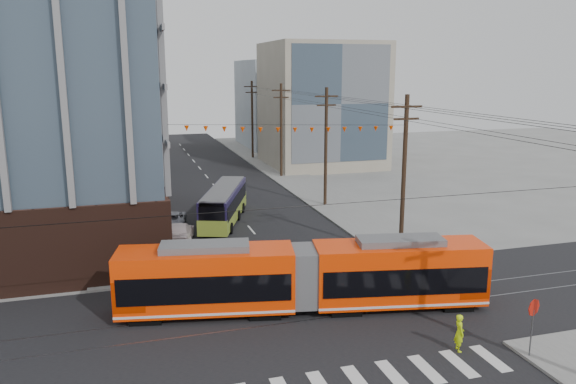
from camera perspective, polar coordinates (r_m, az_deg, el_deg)
The scene contains 14 objects.
ground at distance 27.30m, azimuth 6.09°, elevation -15.18°, with size 160.00×160.00×0.00m, color slate.
bg_bldg_nw_near at distance 74.71m, azimuth -22.60°, elevation 8.68°, with size 18.00×16.00×18.00m, color #8C99A5.
bg_bldg_ne_near at distance 74.90m, azimuth 3.39°, elevation 8.83°, with size 14.00×14.00×16.00m, color gray.
bg_bldg_nw_far at distance 94.39m, azimuth -19.64°, elevation 10.10°, with size 16.00×18.00×20.00m, color gray.
bg_bldg_ne_far at distance 94.53m, azimuth 0.35°, elevation 8.98°, with size 16.00×16.00×14.00m, color #8C99A5.
utility_pole_far at distance 80.62m, azimuth -3.65°, elevation 7.30°, with size 0.30×0.30×11.00m, color black.
streetcar at distance 29.96m, azimuth 1.64°, elevation -8.63°, with size 19.36×2.72×3.73m, color #FF3503, non-canonical shape.
city_bus at distance 47.41m, azimuth -6.52°, elevation -1.24°, with size 2.30×10.63×3.01m, color #1C153B, non-canonical shape.
parked_car_silver at distance 36.98m, azimuth -9.01°, elevation -6.36°, with size 1.74×4.98×1.64m, color #B4B4B4.
parked_car_white at distance 42.48m, azimuth -11.02°, elevation -4.08°, with size 2.05×5.04×1.46m, color silver.
parked_car_grey at distance 46.97m, azimuth -11.58°, elevation -2.66°, with size 2.05×4.45×1.24m, color slate.
pedestrian at distance 27.41m, azimuth 17.01°, elevation -13.51°, with size 0.64×0.42×1.77m, color #D0FA0E.
stop_sign at distance 27.63m, azimuth 23.50°, elevation -12.82°, with size 0.80×0.80×2.64m, color red, non-canonical shape.
jersey_barrier at distance 40.52m, azimuth 10.44°, elevation -5.40°, with size 0.84×3.75×0.75m, color gray.
Camera 1 is at (-9.57, -22.25, 12.60)m, focal length 35.00 mm.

